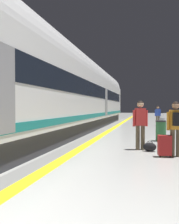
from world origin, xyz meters
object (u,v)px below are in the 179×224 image
object	(u,v)px
duffel_bag_mid	(150,147)
waste_bin	(161,131)
passenger_far	(158,114)
suitcase_near	(165,145)
passenger_mid	(140,121)
suitcase_far	(162,121)
passenger_near	(176,124)
high_speed_train	(49,86)

from	to	relation	value
duffel_bag_mid	waste_bin	distance (m)	2.55
passenger_far	waste_bin	size ratio (longest dim) A/B	1.76
suitcase_near	passenger_mid	bearing A→B (deg)	126.90
suitcase_near	passenger_far	distance (m)	12.08
duffel_bag_mid	passenger_far	distance (m)	11.33
passenger_mid	suitcase_far	bearing A→B (deg)	82.65
passenger_near	passenger_mid	distance (m)	1.37
duffel_bag_mid	waste_bin	world-z (taller)	waste_bin
passenger_mid	duffel_bag_mid	size ratio (longest dim) A/B	3.92
high_speed_train	suitcase_near	size ratio (longest dim) A/B	54.87
suitcase_far	passenger_near	bearing A→B (deg)	-91.60
high_speed_train	passenger_far	distance (m)	10.86
suitcase_near	suitcase_far	size ratio (longest dim) A/B	0.63
passenger_near	passenger_far	size ratio (longest dim) A/B	1.05
waste_bin	duffel_bag_mid	bearing A→B (deg)	-101.37
high_speed_train	duffel_bag_mid	world-z (taller)	high_speed_train
high_speed_train	duffel_bag_mid	bearing A→B (deg)	-23.07
waste_bin	suitcase_near	bearing A→B (deg)	-91.36
suitcase_near	passenger_far	xyz separation A→B (m)	(0.33, 12.06, 0.57)
passenger_near	waste_bin	bearing A→B (deg)	94.50
passenger_mid	passenger_far	world-z (taller)	passenger_mid
passenger_far	waste_bin	distance (m)	8.82
passenger_near	high_speed_train	bearing A→B (deg)	153.89
suitcase_near	duffel_bag_mid	size ratio (longest dim) A/B	1.49
passenger_mid	waste_bin	bearing A→B (deg)	70.19
high_speed_train	passenger_near	distance (m)	6.14
duffel_bag_mid	suitcase_far	distance (m)	11.06
high_speed_train	passenger_far	xyz separation A→B (m)	(5.35, 9.32, -1.58)
passenger_mid	waste_bin	world-z (taller)	passenger_mid
suitcase_near	passenger_mid	xyz separation A→B (m)	(-0.74, 0.99, 0.65)
waste_bin	suitcase_far	bearing A→B (deg)	86.15
passenger_mid	duffel_bag_mid	world-z (taller)	passenger_mid
high_speed_train	duffel_bag_mid	distance (m)	5.52
suitcase_near	duffel_bag_mid	world-z (taller)	suitcase_near
suitcase_near	suitcase_far	distance (m)	11.80
duffel_bag_mid	waste_bin	size ratio (longest dim) A/B	0.48
passenger_near	duffel_bag_mid	size ratio (longest dim) A/B	3.80
high_speed_train	passenger_mid	world-z (taller)	high_speed_train
passenger_mid	passenger_far	distance (m)	11.13
waste_bin	high_speed_train	bearing A→B (deg)	-174.13
suitcase_far	waste_bin	world-z (taller)	suitcase_far
suitcase_near	waste_bin	distance (m)	3.27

